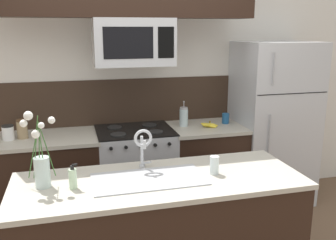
% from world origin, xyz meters
% --- Properties ---
extents(rear_partition, '(5.20, 0.10, 2.60)m').
position_xyz_m(rear_partition, '(0.30, 1.28, 1.30)').
color(rear_partition, silver).
rests_on(rear_partition, ground).
extents(splash_band, '(3.30, 0.01, 0.48)m').
position_xyz_m(splash_band, '(0.00, 1.22, 1.15)').
color(splash_band, '#332319').
rests_on(splash_band, rear_partition).
extents(back_counter_left, '(0.92, 0.65, 0.91)m').
position_xyz_m(back_counter_left, '(-0.83, 0.90, 0.46)').
color(back_counter_left, black).
rests_on(back_counter_left, ground).
extents(back_counter_right, '(0.79, 0.65, 0.91)m').
position_xyz_m(back_counter_right, '(0.76, 0.90, 0.46)').
color(back_counter_right, black).
rests_on(back_counter_right, ground).
extents(stove_range, '(0.76, 0.64, 0.93)m').
position_xyz_m(stove_range, '(0.00, 0.90, 0.46)').
color(stove_range, '#B7BABF').
rests_on(stove_range, ground).
extents(microwave, '(0.74, 0.40, 0.44)m').
position_xyz_m(microwave, '(0.00, 0.88, 1.78)').
color(microwave, '#B7BABF').
extents(refrigerator, '(0.81, 0.74, 1.77)m').
position_xyz_m(refrigerator, '(1.54, 0.92, 0.89)').
color(refrigerator, '#B7BABF').
rests_on(refrigerator, ground).
extents(storage_jar_tall, '(0.11, 0.11, 0.14)m').
position_xyz_m(storage_jar_tall, '(-1.17, 0.89, 0.98)').
color(storage_jar_tall, silver).
rests_on(storage_jar_tall, back_counter_left).
extents(storage_jar_medium, '(0.10, 0.10, 0.18)m').
position_xyz_m(storage_jar_medium, '(-1.05, 0.91, 1.00)').
color(storage_jar_medium, '#997F5B').
rests_on(storage_jar_medium, back_counter_left).
extents(banana_bunch, '(0.19, 0.15, 0.08)m').
position_xyz_m(banana_bunch, '(0.78, 0.84, 0.93)').
color(banana_bunch, yellow).
rests_on(banana_bunch, back_counter_right).
extents(french_press, '(0.09, 0.09, 0.27)m').
position_xyz_m(french_press, '(0.53, 0.96, 1.01)').
color(french_press, silver).
rests_on(french_press, back_counter_right).
extents(coffee_tin, '(0.08, 0.08, 0.11)m').
position_xyz_m(coffee_tin, '(1.00, 0.95, 0.97)').
color(coffee_tin, '#1E5184').
rests_on(coffee_tin, back_counter_right).
extents(island_counter, '(1.97, 0.74, 0.91)m').
position_xyz_m(island_counter, '(-0.04, -0.35, 0.46)').
color(island_counter, black).
rests_on(island_counter, ground).
extents(kitchen_sink, '(0.76, 0.39, 0.16)m').
position_xyz_m(kitchen_sink, '(-0.12, -0.35, 0.84)').
color(kitchen_sink, '#ADAFB5').
rests_on(kitchen_sink, island_counter).
extents(sink_faucet, '(0.14, 0.14, 0.31)m').
position_xyz_m(sink_faucet, '(-0.12, -0.16, 1.11)').
color(sink_faucet, '#B7BABF').
rests_on(sink_faucet, island_counter).
extents(dish_soap_bottle, '(0.06, 0.05, 0.16)m').
position_xyz_m(dish_soap_bottle, '(-0.62, -0.37, 0.98)').
color(dish_soap_bottle, beige).
rests_on(dish_soap_bottle, island_counter).
extents(drinking_glass, '(0.06, 0.06, 0.13)m').
position_xyz_m(drinking_glass, '(0.35, -0.37, 0.97)').
color(drinking_glass, silver).
rests_on(drinking_glass, island_counter).
extents(flower_vase, '(0.21, 0.10, 0.50)m').
position_xyz_m(flower_vase, '(-0.81, -0.29, 1.06)').
color(flower_vase, silver).
rests_on(flower_vase, island_counter).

